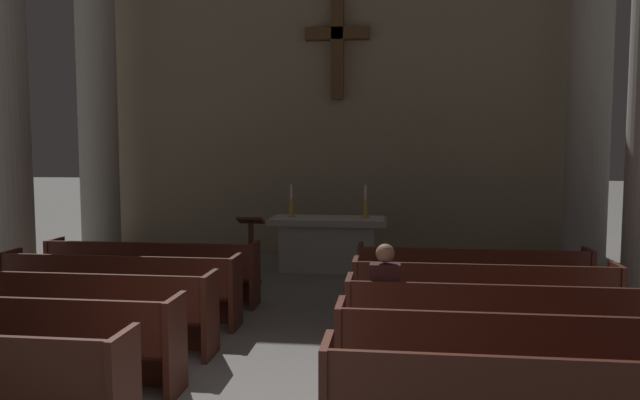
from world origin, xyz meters
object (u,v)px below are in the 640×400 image
pew_right_row_4 (483,300)px  pew_right_row_5 (472,281)px  candlestick_left (291,207)px  pew_right_row_3 (497,325)px  lone_worshipper (385,301)px  candlestick_right (365,208)px  pew_left_row_3 (77,311)px  pew_left_row_2 (19,341)px  pew_left_row_5 (152,272)px  lectern (251,251)px  column_left_third (97,96)px  pew_right_row_2 (518,362)px  column_right_third (589,91)px  altar (328,242)px  column_left_second (2,80)px  pew_left_row_4 (120,289)px

pew_right_row_4 → pew_right_row_5: bearing=90.0°
candlestick_left → pew_right_row_3: bearing=-58.6°
pew_right_row_4 → lone_worshipper: 1.58m
candlestick_right → pew_right_row_3: bearing=-71.9°
pew_left_row_3 → candlestick_left: size_ratio=5.12×
pew_left_row_2 → pew_left_row_5: 3.24m
pew_left_row_5 → candlestick_right: bearing=42.6°
candlestick_right → lectern: (-1.90, -1.20, -0.66)m
column_left_third → candlestick_left: bearing=-7.6°
pew_left_row_5 → candlestick_right: (3.02, 2.78, 0.73)m
pew_right_row_2 → candlestick_left: size_ratio=5.12×
pew_right_row_2 → column_left_third: 10.09m
pew_right_row_2 → column_right_third: size_ratio=0.46×
pew_left_row_2 → altar: altar is taller
pew_right_row_4 → pew_right_row_5: same height
pew_left_row_5 → candlestick_left: 3.30m
pew_left_row_5 → candlestick_right: 4.17m
lone_worshipper → candlestick_right: bearing=95.2°
pew_left_row_3 → pew_left_row_5: 2.16m
pew_left_row_2 → lectern: size_ratio=2.74×
pew_right_row_5 → column_left_third: size_ratio=0.46×
lectern → lone_worshipper: size_ratio=0.87×
pew_right_row_4 → altar: bearing=121.0°
pew_right_row_5 → column_right_third: size_ratio=0.46×
pew_right_row_2 → column_left_second: size_ratio=0.46×
pew_left_row_5 → column_right_third: bearing=25.1°
pew_left_row_3 → column_right_third: size_ratio=0.46×
altar → pew_left_row_5: bearing=-129.8°
pew_right_row_2 → lectern: size_ratio=2.74×
pew_right_row_5 → candlestick_left: bearing=137.4°
pew_left_row_2 → column_right_third: (7.10, 6.56, 2.88)m
pew_left_row_3 → column_left_second: bearing=135.3°
column_left_second → candlestick_left: size_ratio=11.17×
column_left_second → altar: (4.78, 2.50, -2.83)m
altar → candlestick_right: 0.97m
lone_worshipper → pew_right_row_2: bearing=-43.7°
column_right_third → altar: 5.58m
candlestick_left → pew_right_row_4: bearing=-52.0°
pew_left_row_2 → column_right_third: column_right_third is taller
pew_right_row_2 → pew_right_row_4: same height
pew_right_row_3 → column_right_third: size_ratio=0.46×
pew_left_row_5 → pew_right_row_2: size_ratio=1.00×
altar → lone_worshipper: lone_worshipper is taller
pew_right_row_3 → lone_worshipper: bearing=178.1°
pew_left_row_5 → altar: 3.62m
pew_left_row_3 → pew_left_row_2: bearing=-90.0°
pew_left_row_4 → candlestick_right: (3.02, 3.86, 0.73)m
column_right_third → pew_left_row_4: bearing=-148.2°
column_left_third → lone_worshipper: 8.49m
pew_right_row_3 → lectern: (-3.52, 3.74, 0.07)m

